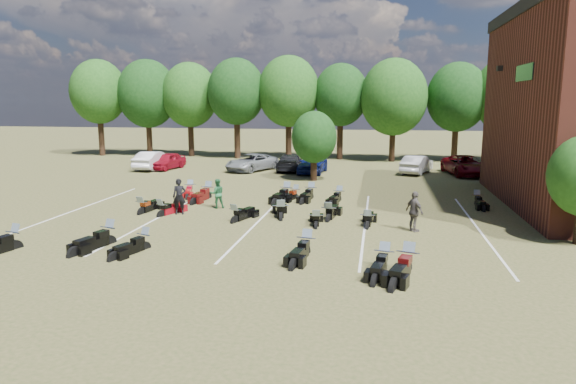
% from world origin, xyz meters
% --- Properties ---
extents(ground, '(160.00, 160.00, 0.00)m').
position_xyz_m(ground, '(0.00, 0.00, 0.00)').
color(ground, brown).
rests_on(ground, ground).
extents(car_0, '(2.32, 4.25, 1.37)m').
position_xyz_m(car_0, '(-14.79, 19.44, 0.69)').
color(car_0, maroon).
rests_on(car_0, ground).
extents(car_1, '(1.73, 4.62, 1.51)m').
position_xyz_m(car_1, '(-15.88, 19.19, 0.75)').
color(car_1, silver).
rests_on(car_1, ground).
extents(car_2, '(4.13, 5.42, 1.37)m').
position_xyz_m(car_2, '(-7.62, 19.76, 0.68)').
color(car_2, gray).
rests_on(car_2, ground).
extents(car_3, '(2.21, 4.81, 1.36)m').
position_xyz_m(car_3, '(-4.53, 20.27, 0.68)').
color(car_3, black).
rests_on(car_3, ground).
extents(car_4, '(2.17, 4.74, 1.58)m').
position_xyz_m(car_4, '(-2.57, 19.28, 0.79)').
color(car_4, '#0C1656').
rests_on(car_4, ground).
extents(car_5, '(2.87, 4.61, 1.43)m').
position_xyz_m(car_5, '(5.48, 20.44, 0.72)').
color(car_5, '#B1B0AC').
rests_on(car_5, ground).
extents(car_6, '(3.45, 5.74, 1.49)m').
position_xyz_m(car_6, '(9.12, 20.20, 0.75)').
color(car_6, '#5B050B').
rests_on(car_6, ground).
extents(car_7, '(2.44, 4.87, 1.36)m').
position_xyz_m(car_7, '(13.85, 20.34, 0.68)').
color(car_7, '#3A3A3F').
rests_on(car_7, ground).
extents(person_black, '(0.75, 0.58, 1.80)m').
position_xyz_m(person_black, '(-7.27, 3.42, 0.90)').
color(person_black, black).
rests_on(person_black, ground).
extents(person_green, '(0.94, 0.86, 1.57)m').
position_xyz_m(person_green, '(-5.85, 5.16, 0.79)').
color(person_green, '#26673A').
rests_on(person_green, ground).
extents(person_grey, '(0.97, 1.10, 1.78)m').
position_xyz_m(person_grey, '(4.13, 1.90, 0.89)').
color(person_grey, '#514A46').
rests_on(person_grey, ground).
extents(motorcycle_0, '(1.34, 2.55, 1.36)m').
position_xyz_m(motorcycle_0, '(-11.23, -3.54, 0.00)').
color(motorcycle_0, black).
rests_on(motorcycle_0, ground).
extents(motorcycle_1, '(1.37, 2.58, 1.38)m').
position_xyz_m(motorcycle_1, '(-8.00, -2.25, 0.00)').
color(motorcycle_1, black).
rests_on(motorcycle_1, ground).
extents(motorcycle_2, '(1.31, 2.25, 1.20)m').
position_xyz_m(motorcycle_2, '(-6.27, -2.71, 0.00)').
color(motorcycle_2, black).
rests_on(motorcycle_2, ground).
extents(motorcycle_3, '(1.05, 2.43, 1.31)m').
position_xyz_m(motorcycle_3, '(-0.02, -2.30, 0.00)').
color(motorcycle_3, black).
rests_on(motorcycle_3, ground).
extents(motorcycle_4, '(1.13, 2.37, 1.27)m').
position_xyz_m(motorcycle_4, '(2.80, -3.44, 0.00)').
color(motorcycle_4, black).
rests_on(motorcycle_4, ground).
extents(motorcycle_5, '(1.48, 2.64, 1.40)m').
position_xyz_m(motorcycle_5, '(3.58, -3.65, 0.00)').
color(motorcycle_5, black).
rests_on(motorcycle_5, ground).
extents(motorcycle_7, '(1.37, 2.30, 1.22)m').
position_xyz_m(motorcycle_7, '(-7.96, 2.77, 0.00)').
color(motorcycle_7, maroon).
rests_on(motorcycle_7, ground).
extents(motorcycle_8, '(1.02, 2.34, 1.26)m').
position_xyz_m(motorcycle_8, '(-9.19, 3.12, 0.00)').
color(motorcycle_8, black).
rests_on(motorcycle_8, ground).
extents(motorcycle_9, '(1.33, 2.60, 1.38)m').
position_xyz_m(motorcycle_9, '(-2.03, 3.14, 0.00)').
color(motorcycle_9, black).
rests_on(motorcycle_9, ground).
extents(motorcycle_10, '(1.39, 2.35, 1.25)m').
position_xyz_m(motorcycle_10, '(-4.03, 2.18, 0.00)').
color(motorcycle_10, black).
rests_on(motorcycle_10, ground).
extents(motorcycle_11, '(1.03, 2.42, 1.31)m').
position_xyz_m(motorcycle_11, '(0.26, 3.23, 0.00)').
color(motorcycle_11, black).
rests_on(motorcycle_11, ground).
extents(motorcycle_12, '(0.89, 2.17, 1.18)m').
position_xyz_m(motorcycle_12, '(-0.16, 1.81, 0.00)').
color(motorcycle_12, black).
rests_on(motorcycle_12, ground).
extents(motorcycle_13, '(0.84, 2.22, 1.21)m').
position_xyz_m(motorcycle_13, '(2.12, 2.16, 0.00)').
color(motorcycle_13, black).
rests_on(motorcycle_13, ground).
extents(motorcycle_14, '(1.10, 2.58, 1.40)m').
position_xyz_m(motorcycle_14, '(-7.24, 7.69, 0.00)').
color(motorcycle_14, '#44090A').
rests_on(motorcycle_14, ground).
extents(motorcycle_15, '(1.20, 2.31, 1.23)m').
position_xyz_m(motorcycle_15, '(-8.72, 8.77, 0.00)').
color(motorcycle_15, '#9C0B0F').
rests_on(motorcycle_15, ground).
extents(motorcycle_16, '(1.25, 2.63, 1.41)m').
position_xyz_m(motorcycle_16, '(-2.68, 8.25, 0.00)').
color(motorcycle_16, black).
rests_on(motorcycle_16, ground).
extents(motorcycle_17, '(1.20, 2.13, 1.13)m').
position_xyz_m(motorcycle_17, '(-2.20, 8.54, 0.00)').
color(motorcycle_17, black).
rests_on(motorcycle_17, ground).
extents(motorcycle_18, '(1.11, 2.46, 1.32)m').
position_xyz_m(motorcycle_18, '(-1.31, 8.73, 0.00)').
color(motorcycle_18, black).
rests_on(motorcycle_18, ground).
extents(motorcycle_19, '(1.11, 2.25, 1.20)m').
position_xyz_m(motorcycle_19, '(0.37, 8.22, 0.00)').
color(motorcycle_19, black).
rests_on(motorcycle_19, ground).
extents(motorcycle_20, '(0.76, 2.13, 1.17)m').
position_xyz_m(motorcycle_20, '(7.88, 8.32, 0.00)').
color(motorcycle_20, black).
rests_on(motorcycle_20, ground).
extents(tree_line, '(56.00, 6.00, 9.79)m').
position_xyz_m(tree_line, '(-1.00, 29.00, 6.31)').
color(tree_line, black).
rests_on(tree_line, ground).
extents(young_tree_midfield, '(3.20, 3.20, 4.70)m').
position_xyz_m(young_tree_midfield, '(-2.00, 15.50, 3.09)').
color(young_tree_midfield, black).
rests_on(young_tree_midfield, ground).
extents(parking_lines, '(20.10, 14.00, 0.01)m').
position_xyz_m(parking_lines, '(-3.00, 3.00, 0.01)').
color(parking_lines, silver).
rests_on(parking_lines, ground).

